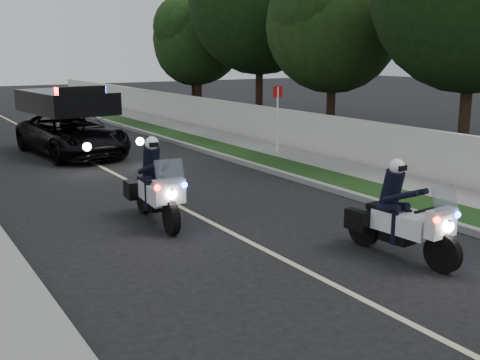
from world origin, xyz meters
The scene contains 15 objects.
ground centered at (0.00, 0.00, 0.00)m, with size 120.00×120.00×0.00m, color black.
curb_right centered at (4.10, 10.00, 0.07)m, with size 0.20×60.00×0.15m, color gray.
grass_verge centered at (4.80, 10.00, 0.08)m, with size 1.20×60.00×0.16m, color #193814.
sidewalk_right centered at (6.10, 10.00, 0.08)m, with size 1.40×60.00×0.16m, color gray.
property_wall centered at (7.10, 10.00, 0.75)m, with size 0.22×60.00×1.50m, color beige.
lane_marking centered at (0.00, 10.00, 0.00)m, with size 0.12×50.00×0.01m, color #BFB78C.
police_moto_left centered at (-1.01, 4.56, 0.00)m, with size 0.77×2.20×1.87m, color silver, non-canonical shape.
police_moto_right centered at (1.82, 0.28, 0.00)m, with size 0.74×2.11×1.79m, color silver, non-canonical shape.
police_suv centered at (-0.14, 13.93, 0.00)m, with size 2.53×5.47×2.66m, color black.
sign_post centered at (6.00, 10.02, 0.00)m, with size 0.39×0.39×2.52m, color red, non-canonical shape.
tree_right_a centered at (10.07, 5.43, 0.00)m, with size 6.41×6.41×10.69m, color black, non-canonical shape.
tree_right_b centered at (9.95, 11.83, 0.00)m, with size 5.42×5.42×9.03m, color #1E3A13, non-canonical shape.
tree_right_c centered at (10.26, 17.64, 0.00)m, with size 6.91×6.91×11.52m, color black, non-canonical shape.
tree_right_d centered at (9.63, 22.90, 0.00)m, with size 4.99×4.99×8.31m, color #1D3F15, non-canonical shape.
tree_right_e centered at (10.10, 24.29, 0.00)m, with size 4.59×4.59×7.65m, color black, non-canonical shape.
Camera 1 is at (-5.81, -6.71, 3.63)m, focal length 43.73 mm.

